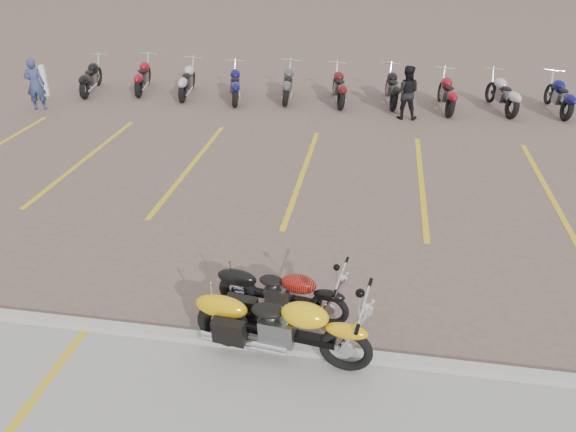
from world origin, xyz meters
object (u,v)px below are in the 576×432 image
object	(u,v)px
bollard	(44,81)
yellow_cruiser	(279,327)
person_a	(35,84)
flame_cruiser	(280,293)
person_b	(406,92)

from	to	relation	value
bollard	yellow_cruiser	bearing A→B (deg)	-48.09
yellow_cruiser	bollard	bearing A→B (deg)	139.40
person_a	bollard	distance (m)	1.53
yellow_cruiser	person_a	xyz separation A→B (m)	(-9.24, 9.55, 0.28)
flame_cruiser	person_a	world-z (taller)	person_a
flame_cruiser	person_b	xyz separation A→B (m)	(1.95, 9.66, 0.36)
person_a	bollard	bearing A→B (deg)	-85.19
flame_cruiser	person_a	distance (m)	12.57
yellow_cruiser	person_b	distance (m)	10.70
person_a	bollard	xyz separation A→B (m)	(-0.58, 1.39, -0.28)
person_a	person_b	world-z (taller)	person_a
flame_cruiser	person_b	world-z (taller)	person_b
yellow_cruiser	person_b	xyz separation A→B (m)	(1.81, 10.54, 0.28)
flame_cruiser	person_a	xyz separation A→B (m)	(-9.10, 8.67, 0.37)
person_a	yellow_cruiser	bearing A→B (deg)	116.14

